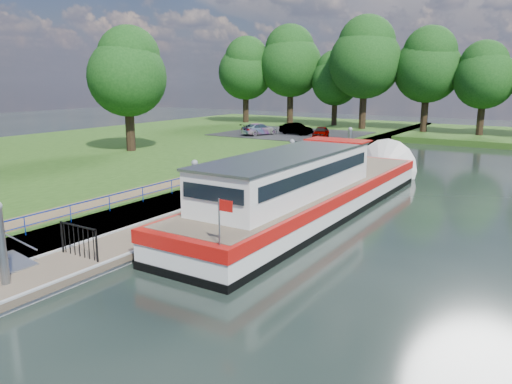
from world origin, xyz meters
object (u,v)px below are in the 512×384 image
Objects in this scene: car_a at (321,132)px; barge at (318,190)px; pontoon at (251,200)px; car_b at (296,129)px; car_c at (259,129)px.

barge is at bearing -80.77° from car_a.
pontoon is 26.27m from car_b.
car_c is (-3.04, -2.23, 0.00)m from car_b.
pontoon is 25.65m from car_c.
barge is at bearing 8.24° from pontoon.
barge is 6.60× the size of car_a.
barge is at bearing 146.94° from car_c.
barge is (3.60, 0.52, 0.90)m from pontoon.
barge is 5.96× the size of car_b.
barge is at bearing -140.61° from car_b.
pontoon is 8.45× the size of car_b.
barge reaches higher than pontoon.
pontoon is 1.42× the size of barge.
car_a is 6.52m from car_c.
car_b reaches higher than pontoon.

